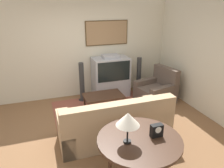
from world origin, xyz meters
TOP-DOWN VIEW (x-y plane):
  - ground_plane at (0.00, 0.00)m, footprint 12.00×12.00m
  - wall_back at (0.01, 2.13)m, footprint 12.00×0.10m
  - wall_right at (2.63, 0.00)m, footprint 0.06×12.00m
  - area_rug at (0.37, 0.91)m, footprint 2.48×1.81m
  - tv at (0.82, 1.76)m, footprint 1.01×0.60m
  - couch at (0.21, -0.31)m, footprint 2.16×0.91m
  - armchair at (1.91, 1.01)m, footprint 1.04×1.01m
  - coffee_table at (0.35, 0.92)m, footprint 0.96×0.60m
  - console_table at (0.17, -1.46)m, footprint 1.22×1.22m
  - table_lamp at (-0.03, -1.47)m, footprint 0.33×0.33m
  - mantel_clock at (0.42, -1.48)m, footprint 0.18×0.10m
  - speaker_tower_left at (-0.03, 1.69)m, footprint 0.22×0.22m
  - speaker_tower_right at (1.67, 1.69)m, footprint 0.22×0.22m

SIDE VIEW (x-z plane):
  - ground_plane at x=0.00m, z-range 0.00..0.00m
  - area_rug at x=0.37m, z-range 0.00..0.01m
  - armchair at x=1.91m, z-range -0.17..0.74m
  - couch at x=0.21m, z-range -0.14..0.78m
  - coffee_table at x=0.35m, z-range 0.17..0.59m
  - speaker_tower_left at x=-0.03m, z-range -0.03..1.05m
  - speaker_tower_right at x=1.67m, z-range -0.03..1.05m
  - tv at x=0.82m, z-range -0.03..1.18m
  - console_table at x=0.17m, z-range 0.31..1.07m
  - mantel_clock at x=0.42m, z-range 0.75..0.95m
  - table_lamp at x=-0.03m, z-range 0.89..1.34m
  - wall_right at x=2.63m, z-range 0.00..2.70m
  - wall_back at x=0.01m, z-range 0.01..2.71m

